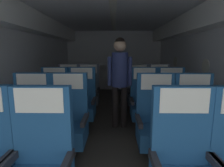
{
  "coord_description": "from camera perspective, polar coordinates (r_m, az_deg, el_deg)",
  "views": [
    {
      "loc": [
        0.03,
        0.04,
        1.36
      ],
      "look_at": [
        -0.02,
        3.2,
        0.81
      ],
      "focal_mm": 28.42,
      "sensor_mm": 36.0,
      "label": 1
    }
  ],
  "objects": [
    {
      "name": "seat_d_left_aisle",
      "position": [
        4.12,
        -7.6,
        -2.77
      ],
      "size": [
        0.51,
        0.47,
        1.1
      ],
      "color": "#38383D",
      "rests_on": "ground"
    },
    {
      "name": "seat_c_right_aisle",
      "position": [
        3.37,
        18.51,
        -6.1
      ],
      "size": [
        0.51,
        0.47,
        1.1
      ],
      "color": "#38383D",
      "rests_on": "ground"
    },
    {
      "name": "seat_b_right_window",
      "position": [
        2.39,
        13.95,
        -12.46
      ],
      "size": [
        0.51,
        0.47,
        1.1
      ],
      "color": "#38383D",
      "rests_on": "ground"
    },
    {
      "name": "seat_b_left_aisle",
      "position": [
        2.43,
        -13.91,
        -12.1
      ],
      "size": [
        0.51,
        0.47,
        1.1
      ],
      "color": "#38383D",
      "rests_on": "ground"
    },
    {
      "name": "flight_attendant",
      "position": [
        3.14,
        2.52,
        3.29
      ],
      "size": [
        0.43,
        0.28,
        1.62
      ],
      "rotation": [
        0.0,
        0.0,
        0.34
      ],
      "color": "black",
      "rests_on": "ground"
    },
    {
      "name": "seat_b_left_window",
      "position": [
        2.59,
        -24.44,
        -11.36
      ],
      "size": [
        0.51,
        0.47,
        1.1
      ],
      "color": "#38383D",
      "rests_on": "ground"
    },
    {
      "name": "seat_c_left_window",
      "position": [
        3.37,
        -18.03,
        -6.04
      ],
      "size": [
        0.51,
        0.47,
        1.1
      ],
      "color": "#38383D",
      "rests_on": "ground"
    },
    {
      "name": "fuselage_shell",
      "position": [
        3.52,
        0.39,
        13.3
      ],
      "size": [
        3.53,
        6.62,
        2.18
      ],
      "color": "silver",
      "rests_on": "ground"
    },
    {
      "name": "seat_d_left_window",
      "position": [
        4.22,
        -13.83,
        -2.67
      ],
      "size": [
        0.51,
        0.47,
        1.1
      ],
      "color": "#38383D",
      "rests_on": "ground"
    },
    {
      "name": "seat_d_right_window",
      "position": [
        4.1,
        8.37,
        -2.85
      ],
      "size": [
        0.51,
        0.47,
        1.1
      ],
      "color": "#38383D",
      "rests_on": "ground"
    },
    {
      "name": "seat_b_right_aisle",
      "position": [
        2.55,
        24.96,
        -11.72
      ],
      "size": [
        0.51,
        0.47,
        1.1
      ],
      "color": "#38383D",
      "rests_on": "ground"
    },
    {
      "name": "seat_c_left_aisle",
      "position": [
        3.26,
        -9.72,
        -6.23
      ],
      "size": [
        0.51,
        0.47,
        1.1
      ],
      "color": "#38383D",
      "rests_on": "ground"
    },
    {
      "name": "seat_c_right_window",
      "position": [
        3.25,
        10.34,
        -6.31
      ],
      "size": [
        0.51,
        0.47,
        1.1
      ],
      "color": "#38383D",
      "rests_on": "ground"
    },
    {
      "name": "ground",
      "position": [
        3.52,
        0.31,
        -13.0
      ],
      "size": [
        3.65,
        6.97,
        0.02
      ],
      "primitive_type": "cube",
      "color": "#3D3833"
    },
    {
      "name": "seat_d_right_aisle",
      "position": [
        4.19,
        14.92,
        -2.81
      ],
      "size": [
        0.51,
        0.47,
        1.1
      ],
      "color": "#38383D",
      "rests_on": "ground"
    }
  ]
}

